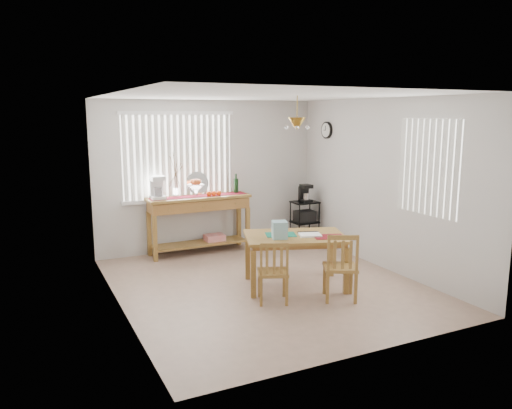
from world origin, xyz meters
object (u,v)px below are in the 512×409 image
cart_items (305,194)px  wire_cart (305,218)px  sideboard (200,210)px  dining_table (295,241)px  chair_right (341,267)px  chair_left (273,272)px

cart_items → wire_cart: bearing=-90.0°
sideboard → cart_items: size_ratio=5.50×
sideboard → wire_cart: bearing=-5.4°
dining_table → chair_right: bearing=-69.9°
sideboard → wire_cart: 2.01m
wire_cart → dining_table: size_ratio=0.50×
sideboard → cart_items: (1.98, -0.18, 0.18)m
dining_table → chair_right: size_ratio=1.76×
wire_cart → dining_table: bearing=-124.3°
sideboard → wire_cart: (1.98, -0.19, -0.28)m
wire_cart → chair_left: bearing=-128.5°
chair_left → dining_table: bearing=36.7°
cart_items → chair_right: bearing=-112.1°
dining_table → chair_right: (0.26, -0.71, -0.21)m
sideboard → chair_right: size_ratio=1.97×
cart_items → chair_left: (-1.92, -2.42, -0.52)m
chair_left → wire_cart: bearing=51.5°
wire_cart → cart_items: size_ratio=2.43×
wire_cart → dining_table: wire_cart is taller
chair_right → dining_table: bearing=110.1°
wire_cart → chair_right: size_ratio=0.87×
sideboard → dining_table: sideboard is taller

